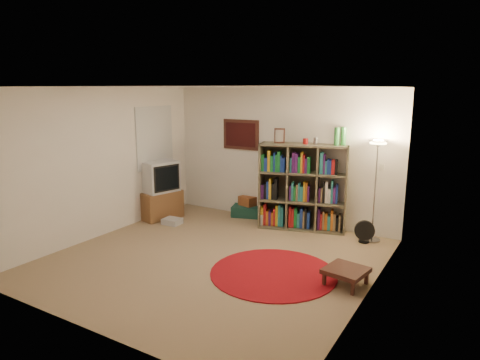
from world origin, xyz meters
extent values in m
cube|color=#907454|center=(0.00, 0.00, -0.01)|extent=(4.50, 4.50, 0.02)
cube|color=white|center=(0.00, 0.00, 2.51)|extent=(4.50, 4.50, 0.02)
cube|color=white|center=(0.00, 2.26, 1.25)|extent=(4.50, 0.02, 2.50)
cube|color=white|center=(0.00, -2.26, 1.25)|extent=(4.50, 0.02, 2.50)
cube|color=white|center=(-2.26, 0.00, 1.25)|extent=(0.02, 4.50, 2.50)
cube|color=white|center=(2.26, 0.00, 1.25)|extent=(0.02, 4.50, 2.50)
cube|color=#361813|center=(-0.85, 2.23, 1.60)|extent=(0.78, 0.04, 0.58)
cube|color=#400C0D|center=(-0.85, 2.21, 1.60)|extent=(0.66, 0.01, 0.46)
cube|color=white|center=(-2.23, 1.30, 1.55)|extent=(0.03, 1.00, 1.20)
cube|color=beige|center=(1.85, 2.24, 1.20)|extent=(0.08, 0.01, 0.12)
cube|color=brown|center=(0.57, 1.99, 0.02)|extent=(1.60, 0.84, 0.03)
cube|color=brown|center=(0.57, 1.99, 1.52)|extent=(1.60, 0.84, 0.03)
cube|color=brown|center=(-0.15, 1.79, 0.77)|extent=(0.15, 0.43, 1.53)
cube|color=brown|center=(1.29, 2.19, 0.77)|extent=(0.15, 0.43, 1.53)
cube|color=brown|center=(0.51, 2.19, 0.77)|extent=(1.48, 0.44, 1.53)
cube|color=brown|center=(0.32, 1.92, 0.77)|extent=(0.14, 0.41, 1.47)
cube|color=brown|center=(0.82, 2.06, 0.77)|extent=(0.14, 0.41, 1.47)
cube|color=brown|center=(0.57, 1.99, 0.51)|extent=(1.53, 0.80, 0.03)
cube|color=brown|center=(0.57, 1.99, 1.02)|extent=(1.53, 0.80, 0.03)
cube|color=gold|center=(-0.10, 1.75, 0.20)|extent=(0.09, 0.18, 0.33)
cube|color=#A2171A|center=(-0.05, 1.77, 0.23)|extent=(0.09, 0.18, 0.39)
cube|color=#B95917|center=(-0.01, 1.78, 0.17)|extent=(0.09, 0.18, 0.27)
cube|color=#44175C|center=(0.04, 1.79, 0.17)|extent=(0.09, 0.18, 0.27)
cube|color=#B95917|center=(0.08, 1.80, 0.16)|extent=(0.08, 0.18, 0.24)
cube|color=#A2171A|center=(0.12, 1.82, 0.20)|extent=(0.08, 0.18, 0.33)
cube|color=gold|center=(0.16, 1.83, 0.23)|extent=(0.09, 0.18, 0.38)
cube|color=#22757F|center=(0.20, 1.84, 0.23)|extent=(0.09, 0.18, 0.39)
cube|color=#22757F|center=(0.25, 1.85, 0.22)|extent=(0.09, 0.18, 0.36)
cube|color=#44175C|center=(-0.10, 1.75, 0.66)|extent=(0.09, 0.18, 0.25)
cube|color=black|center=(-0.05, 1.77, 0.67)|extent=(0.09, 0.18, 0.27)
cube|color=navy|center=(-0.01, 1.78, 0.69)|extent=(0.08, 0.18, 0.32)
cube|color=gold|center=(0.03, 1.79, 0.72)|extent=(0.09, 0.18, 0.37)
cube|color=black|center=(0.08, 1.81, 0.67)|extent=(0.09, 0.18, 0.28)
cube|color=black|center=(0.13, 1.82, 0.72)|extent=(0.10, 0.18, 0.38)
cube|color=#17732C|center=(-0.10, 1.75, 1.18)|extent=(0.09, 0.18, 0.30)
cube|color=navy|center=(-0.05, 1.77, 1.15)|extent=(0.10, 0.18, 0.25)
cube|color=gold|center=(0.01, 1.78, 1.22)|extent=(0.09, 0.18, 0.38)
cube|color=#17732C|center=(0.06, 1.80, 1.17)|extent=(0.10, 0.18, 0.29)
cube|color=navy|center=(0.10, 1.81, 1.20)|extent=(0.08, 0.18, 0.35)
cube|color=#17732C|center=(0.13, 1.82, 1.19)|extent=(0.08, 0.18, 0.32)
cube|color=#17732C|center=(0.18, 1.83, 1.21)|extent=(0.10, 0.18, 0.37)
cube|color=navy|center=(0.22, 1.84, 1.18)|extent=(0.07, 0.18, 0.30)
cube|color=navy|center=(0.26, 1.85, 1.16)|extent=(0.09, 0.18, 0.26)
cube|color=#A2171A|center=(0.39, 1.89, 0.23)|extent=(0.09, 0.18, 0.37)
cube|color=#A2171A|center=(0.44, 1.90, 0.21)|extent=(0.09, 0.18, 0.34)
cube|color=#17732C|center=(0.48, 1.92, 0.21)|extent=(0.10, 0.18, 0.35)
cube|color=#22757F|center=(0.53, 1.93, 0.17)|extent=(0.09, 0.18, 0.26)
cube|color=navy|center=(0.58, 1.95, 0.22)|extent=(0.09, 0.18, 0.35)
cube|color=olive|center=(0.62, 1.96, 0.20)|extent=(0.07, 0.18, 0.31)
cube|color=black|center=(0.66, 1.97, 0.21)|extent=(0.08, 0.18, 0.35)
cube|color=navy|center=(0.71, 1.98, 0.19)|extent=(0.09, 0.18, 0.30)
cube|color=#44175C|center=(0.38, 1.89, 0.66)|extent=(0.08, 0.18, 0.26)
cube|color=#22757F|center=(0.42, 1.90, 0.69)|extent=(0.08, 0.18, 0.32)
cube|color=#17732C|center=(0.46, 1.91, 0.66)|extent=(0.08, 0.18, 0.25)
cube|color=olive|center=(0.50, 1.92, 0.68)|extent=(0.08, 0.18, 0.29)
cube|color=#22757F|center=(0.53, 1.93, 0.69)|extent=(0.07, 0.18, 0.32)
cube|color=#22757F|center=(0.57, 1.94, 0.66)|extent=(0.10, 0.18, 0.26)
cube|color=gold|center=(0.62, 1.96, 0.71)|extent=(0.08, 0.18, 0.35)
cube|color=#B95917|center=(0.65, 1.97, 0.70)|extent=(0.08, 0.18, 0.34)
cube|color=#44175C|center=(0.69, 1.98, 0.67)|extent=(0.08, 0.18, 0.28)
cube|color=#22757F|center=(0.38, 1.89, 1.16)|extent=(0.08, 0.18, 0.26)
cube|color=#44175C|center=(0.42, 1.90, 1.21)|extent=(0.09, 0.18, 0.36)
cube|color=#44175C|center=(0.47, 1.91, 1.20)|extent=(0.10, 0.18, 0.35)
cube|color=#17732C|center=(0.52, 1.93, 1.17)|extent=(0.09, 0.18, 0.29)
cube|color=gold|center=(0.56, 1.94, 1.21)|extent=(0.08, 0.18, 0.37)
cube|color=#A2171A|center=(0.60, 1.95, 1.19)|extent=(0.08, 0.18, 0.33)
cube|color=#44175C|center=(0.63, 1.96, 1.16)|extent=(0.08, 0.18, 0.26)
cube|color=#17732C|center=(0.68, 1.97, 1.17)|extent=(0.09, 0.18, 0.29)
cube|color=#44175C|center=(0.88, 2.03, 0.23)|extent=(0.09, 0.18, 0.37)
cube|color=#A2171A|center=(0.92, 2.04, 0.18)|extent=(0.08, 0.18, 0.29)
cube|color=olive|center=(0.96, 2.05, 0.20)|extent=(0.08, 0.18, 0.33)
cube|color=#B95917|center=(1.00, 2.06, 0.19)|extent=(0.09, 0.18, 0.30)
cube|color=#22757F|center=(1.05, 2.08, 0.17)|extent=(0.09, 0.18, 0.26)
cube|color=#B95917|center=(1.10, 2.09, 0.22)|extent=(0.09, 0.18, 0.36)
cube|color=olive|center=(1.14, 2.10, 0.19)|extent=(0.09, 0.18, 0.31)
cube|color=black|center=(1.18, 2.11, 0.16)|extent=(0.09, 0.18, 0.24)
cube|color=olive|center=(1.22, 2.13, 0.18)|extent=(0.08, 0.18, 0.28)
cube|color=#44175C|center=(0.88, 2.03, 0.66)|extent=(0.08, 0.18, 0.25)
cube|color=olive|center=(0.91, 2.04, 0.66)|extent=(0.08, 0.18, 0.25)
cube|color=black|center=(0.95, 2.05, 0.71)|extent=(0.08, 0.18, 0.35)
cube|color=silver|center=(0.99, 2.06, 0.72)|extent=(0.09, 0.18, 0.38)
cube|color=silver|center=(1.03, 2.07, 0.66)|extent=(0.09, 0.18, 0.25)
cube|color=#22757F|center=(1.08, 2.08, 0.73)|extent=(0.08, 0.18, 0.39)
cube|color=#44175C|center=(1.12, 2.10, 0.68)|extent=(0.08, 0.18, 0.28)
cube|color=navy|center=(1.16, 2.11, 0.70)|extent=(0.08, 0.18, 0.33)
cube|color=#22757F|center=(0.89, 2.03, 1.22)|extent=(0.10, 0.18, 0.38)
cube|color=#44175C|center=(0.93, 2.04, 1.20)|extent=(0.08, 0.18, 0.35)
cube|color=#22757F|center=(0.96, 2.05, 1.15)|extent=(0.07, 0.18, 0.24)
cube|color=navy|center=(1.00, 2.06, 1.16)|extent=(0.08, 0.18, 0.27)
cube|color=navy|center=(1.03, 2.07, 1.16)|extent=(0.08, 0.18, 0.25)
cube|color=#A2171A|center=(1.08, 2.08, 1.16)|extent=(0.10, 0.18, 0.26)
cube|color=black|center=(1.13, 2.10, 1.16)|extent=(0.09, 0.18, 0.26)
cube|color=#361813|center=(0.14, 1.89, 1.67)|extent=(0.19, 0.07, 0.26)
cube|color=gray|center=(0.15, 1.87, 1.67)|extent=(0.14, 0.05, 0.21)
cylinder|color=maroon|center=(0.59, 1.99, 1.58)|extent=(0.11, 0.11, 0.10)
cylinder|color=gray|center=(0.76, 2.04, 1.59)|extent=(0.09, 0.09, 0.12)
cylinder|color=#34893B|center=(1.11, 2.09, 1.69)|extent=(0.11, 0.11, 0.31)
cylinder|color=#34893B|center=(1.19, 2.20, 1.69)|extent=(0.11, 0.11, 0.31)
cylinder|color=gray|center=(1.82, 1.99, 0.01)|extent=(0.28, 0.28, 0.03)
cylinder|color=gray|center=(1.82, 1.99, 0.81)|extent=(0.02, 0.02, 1.57)
cone|color=gray|center=(1.82, 1.99, 1.63)|extent=(0.34, 0.34, 0.13)
cylinder|color=#FFD88C|center=(1.82, 1.99, 1.63)|extent=(0.27, 0.27, 0.02)
cylinder|color=black|center=(1.73, 1.85, 0.01)|extent=(0.22, 0.22, 0.03)
cylinder|color=black|center=(1.73, 1.85, 0.10)|extent=(0.04, 0.04, 0.13)
cylinder|color=black|center=(1.74, 1.83, 0.21)|extent=(0.33, 0.16, 0.33)
cube|color=brown|center=(-2.07, 1.19, 0.27)|extent=(0.72, 0.88, 0.53)
cube|color=silver|center=(-2.07, 1.19, 0.83)|extent=(0.69, 0.76, 0.59)
cube|color=black|center=(-1.81, 1.12, 0.83)|extent=(0.17, 0.54, 0.49)
cube|color=black|center=(-1.80, 1.12, 0.83)|extent=(0.14, 0.48, 0.43)
cube|color=silver|center=(-1.60, 0.98, 0.05)|extent=(0.33, 0.28, 0.11)
cube|color=#14382F|center=(-0.63, 2.17, 0.10)|extent=(0.74, 0.59, 0.21)
cube|color=brown|center=(-0.67, 2.19, 0.30)|extent=(0.36, 0.30, 0.18)
cube|color=black|center=(0.05, 1.97, 0.13)|extent=(0.45, 0.40, 0.27)
cylinder|color=silver|center=(-0.10, 1.72, 0.12)|extent=(0.13, 0.13, 0.23)
cylinder|color=maroon|center=(0.99, 0.00, 0.01)|extent=(1.73, 1.73, 0.02)
cube|color=#361813|center=(1.94, 0.16, 0.20)|extent=(0.57, 0.57, 0.06)
cube|color=#361813|center=(1.72, 0.00, 0.09)|extent=(0.05, 0.05, 0.18)
cube|color=#361813|center=(2.11, -0.07, 0.09)|extent=(0.05, 0.05, 0.18)
cube|color=#361813|center=(1.78, 0.39, 0.09)|extent=(0.05, 0.05, 0.18)
cube|color=#361813|center=(2.17, 0.32, 0.09)|extent=(0.05, 0.05, 0.18)
camera|label=1|loc=(3.39, -4.92, 2.48)|focal=32.00mm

